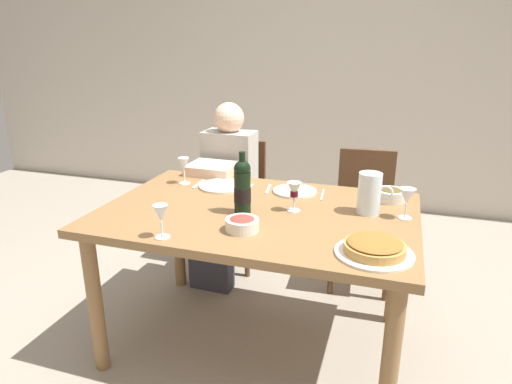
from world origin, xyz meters
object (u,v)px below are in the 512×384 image
Objects in this scene: wine_glass_left_diner at (407,197)px; wine_glass_right_diner at (184,165)px; dinner_plate_right_setting at (295,191)px; baked_tart at (375,248)px; dinner_plate_left_setting at (223,186)px; wine_glass_centre at (294,191)px; salad_bowl at (242,223)px; olive_bowl at (390,194)px; chair_right at (364,209)px; water_pitcher at (369,196)px; wine_glass_spare at (161,215)px; diner_left at (224,188)px; chair_left at (237,194)px; dining_table at (258,227)px; wine_bottle at (242,187)px.

wine_glass_right_diner is (-1.20, 0.17, 0.01)m from wine_glass_left_diner.
baked_tart is at bearing -54.04° from dinner_plate_right_setting.
wine_glass_centre is at bearing -27.36° from dinner_plate_left_setting.
olive_bowl is at bearing 45.04° from salad_bowl.
chair_right is at bearing 95.96° from baked_tart.
salad_bowl is 0.62m from dinner_plate_left_setting.
chair_right reaches higher than baked_tart.
water_pitcher is 0.23× the size of chair_right.
wine_glass_centre is 0.65m from wine_glass_spare.
wine_glass_spare is 0.12× the size of diner_left.
wine_glass_left_diner is 1.43m from chair_left.
dining_table is 1.72× the size of chair_left.
salad_bowl is 1.06m from diner_left.
wine_glass_spare is (-0.28, -0.43, 0.19)m from dining_table.
chair_right is at bearing 31.88° from wine_glass_right_diner.
water_pitcher is at bearing -11.16° from dinner_plate_left_setting.
dining_table is 10.42× the size of wine_glass_left_diner.
chair_left is at bearing 97.24° from wine_glass_spare.
wine_glass_right_diner reaches higher than dinner_plate_left_setting.
dining_table is 0.71m from wine_glass_left_diner.
diner_left is at bearing 123.86° from dining_table.
chair_right is at bearing 60.99° from wine_glass_spare.
water_pitcher is at bearing 13.39° from dining_table.
wine_glass_spare reaches higher than dinner_plate_right_setting.
salad_bowl is 1.01× the size of wine_glass_spare.
wine_glass_centre is at bearing -166.75° from water_pitcher.
wine_glass_right_diner reaches higher than chair_left.
diner_left reaches higher than wine_glass_left_diner.
wine_glass_spare is at bearing -145.17° from water_pitcher.
wine_glass_spare reaches higher than chair_left.
wine_bottle is at bearing 58.69° from wine_glass_spare.
chair_right reaches higher than dining_table.
water_pitcher reaches higher than chair_right.
dining_table is 4.99× the size of baked_tart.
chair_right is (0.74, 0.60, -0.27)m from dinner_plate_left_setting.
salad_bowl is 0.55× the size of dinner_plate_left_setting.
olive_bowl reaches higher than salad_bowl.
wine_glass_spare is at bearing 57.32° from chair_right.
dinner_plate_right_setting is (-0.49, -0.02, -0.03)m from olive_bowl.
salad_bowl is at bearing -44.48° from wine_glass_right_diner.
diner_left is (-0.40, 0.73, -0.27)m from wine_bottle.
wine_glass_right_diner is 0.73m from wine_glass_centre.
salad_bowl is 0.61× the size of dinner_plate_right_setting.
chair_right is (0.90, 0.20, -0.12)m from diner_left.
dining_table is at bearing 150.86° from baked_tart.
wine_glass_spare is (-0.22, -0.37, -0.03)m from wine_bottle.
wine_bottle is 0.34× the size of chair_right.
wine_glass_centre reaches higher than dinner_plate_right_setting.
dining_table is 5.03× the size of wine_bottle.
diner_left is (-0.62, 0.63, -0.24)m from wine_glass_centre.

